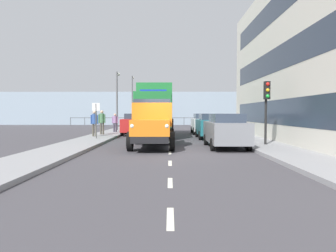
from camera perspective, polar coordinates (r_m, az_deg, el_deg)
The scene contains 21 objects.
ground_plane at distance 23.27m, azimuth 0.35°, elevation -1.90°, with size 80.00×80.00×0.00m, color #423F44.
sidewalk_left at distance 23.77m, azimuth 12.24°, elevation -1.69°, with size 2.31×40.47×0.15m, color gray.
sidewalk_right at distance 23.77m, azimuth -11.54°, elevation -1.68°, with size 2.31×40.47×0.15m, color gray.
road_centreline_markings at distance 22.62m, azimuth 0.35°, elevation -2.02°, with size 0.12×35.91×0.01m.
building_terrace at distance 20.80m, azimuth 26.68°, elevation 10.86°, with size 6.05×18.62×9.79m.
sea_horizon at distance 46.44m, azimuth 0.34°, elevation 3.31°, with size 80.00×0.80×5.00m, color #8C9EAD.
seawall_railing at distance 42.84m, azimuth 0.34°, elevation 1.28°, with size 28.08×0.08×1.20m.
truck_vintage_orange at distance 15.25m, azimuth -2.89°, elevation 0.28°, with size 2.17×5.64×2.43m.
lorry_cargo_green at distance 23.01m, azimuth -2.38°, elevation 3.22°, with size 2.58×8.20×3.87m.
car_grey_kerbside_near at distance 15.55m, azimuth 10.71°, elevation -0.76°, with size 1.83×4.29×1.72m.
car_teal_kerbside_1 at distance 21.20m, azimuth 7.92°, elevation 0.08°, with size 1.82×3.96×1.72m.
car_white_kerbside_2 at distance 25.95m, azimuth 6.52°, elevation 0.50°, with size 1.83×4.13×1.72m.
car_red_oppositeside_0 at distance 24.72m, azimuth -6.13°, elevation 0.41°, with size 1.95×4.01×1.72m.
car_black_oppositeside_1 at distance 30.97m, azimuth -4.83°, elevation 0.81°, with size 1.95×3.92×1.72m.
pedestrian_strolling at distance 21.66m, azimuth -13.60°, elevation 0.89°, with size 0.53×0.34×1.78m.
pedestrian_couple_a at distance 23.47m, azimuth -12.25°, elevation 1.07°, with size 0.53×0.34×1.81m.
pedestrian_near_railing at distance 26.31m, azimuth -9.87°, elevation 0.89°, with size 0.53×0.34×1.58m.
traffic_light_near at distance 16.26m, azimuth 17.95°, elevation 4.86°, with size 0.28×0.41×3.20m.
lamp_post_promenade at distance 29.53m, azimuth -9.47°, elevation 5.78°, with size 0.32×1.14×5.53m.
lamp_post_far at distance 39.33m, azimuth -6.67°, elevation 5.58°, with size 0.32×1.14×6.36m.
street_sign at distance 19.83m, azimuth -13.29°, elevation 2.16°, with size 0.50×0.07×2.25m.
Camera 1 is at (0.01, 13.54, 1.73)m, focal length 32.61 mm.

